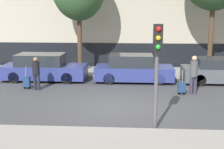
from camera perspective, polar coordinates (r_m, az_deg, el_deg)
ground_plane at (r=12.45m, az=0.49°, el=-5.97°), size 80.00×80.00×0.00m
sidewalk_near at (r=8.93m, az=-0.95°, el=-12.89°), size 28.00×2.50×0.12m
sidewalk_far at (r=19.22m, az=1.72°, el=0.51°), size 28.00×3.00×0.12m
parked_car_0 at (r=17.44m, az=-12.46°, el=1.15°), size 4.56×1.77×1.46m
parked_car_1 at (r=16.75m, az=3.88°, el=0.98°), size 4.15×1.73×1.46m
parked_car_2 at (r=17.36m, az=19.22°, el=0.57°), size 4.02×1.74×1.33m
pedestrian_left at (r=15.34m, az=-13.71°, el=0.52°), size 0.34×0.34×1.59m
trolley_left at (r=15.74m, az=-15.33°, el=-1.30°), size 0.34×0.29×1.14m
pedestrian_right at (r=14.60m, az=14.72°, el=0.37°), size 0.34×0.34×1.77m
trolley_right at (r=14.52m, az=12.63°, el=-2.28°), size 0.34×0.29×1.12m
traffic_light at (r=9.61m, az=8.28°, el=3.43°), size 0.28×0.47×3.37m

